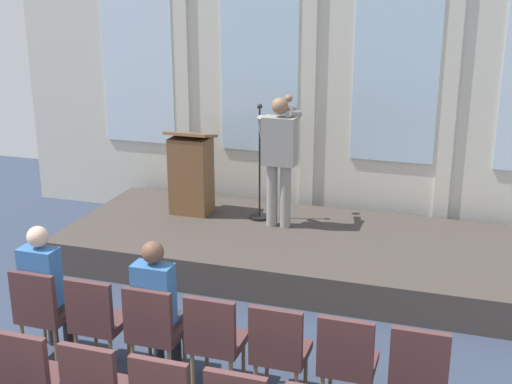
{
  "coord_description": "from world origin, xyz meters",
  "views": [
    {
      "loc": [
        1.98,
        -2.58,
        3.57
      ],
      "look_at": [
        -0.1,
        3.93,
        1.4
      ],
      "focal_mm": 48.57,
      "sensor_mm": 36.0,
      "label": 1
    }
  ],
  "objects_px": {
    "audience_r0_c2": "(157,302)",
    "chair_r0_c6": "(419,370)",
    "lectern": "(191,174)",
    "chair_r0_c4": "(279,347)",
    "audience_r0_c0": "(45,284)",
    "chair_r0_c1": "(96,317)",
    "chair_r0_c2": "(154,326)",
    "chair_r0_c3": "(215,336)",
    "mic_stand": "(260,194)",
    "chair_r0_c0": "(42,308)",
    "chair_r0_c5": "(347,358)",
    "chair_r1_c1": "(32,374)",
    "speaker": "(279,153)"
  },
  "relations": [
    {
      "from": "chair_r0_c6",
      "to": "chair_r0_c3",
      "type": "bearing_deg",
      "value": 180.0
    },
    {
      "from": "audience_r0_c0",
      "to": "chair_r0_c2",
      "type": "height_order",
      "value": "audience_r0_c0"
    },
    {
      "from": "speaker",
      "to": "mic_stand",
      "type": "xyz_separation_m",
      "value": [
        -0.32,
        0.19,
        -0.64
      ]
    },
    {
      "from": "lectern",
      "to": "chair_r0_c4",
      "type": "height_order",
      "value": "lectern"
    },
    {
      "from": "chair_r0_c0",
      "to": "chair_r1_c1",
      "type": "relative_size",
      "value": 1.0
    },
    {
      "from": "mic_stand",
      "to": "chair_r0_c1",
      "type": "relative_size",
      "value": 1.65
    },
    {
      "from": "chair_r0_c3",
      "to": "audience_r0_c0",
      "type": "bearing_deg",
      "value": 177.38
    },
    {
      "from": "chair_r0_c0",
      "to": "chair_r0_c6",
      "type": "distance_m",
      "value": 3.51
    },
    {
      "from": "audience_r0_c0",
      "to": "chair_r0_c0",
      "type": "bearing_deg",
      "value": -90.0
    },
    {
      "from": "lectern",
      "to": "chair_r0_c4",
      "type": "distance_m",
      "value": 3.98
    },
    {
      "from": "mic_stand",
      "to": "audience_r0_c2",
      "type": "bearing_deg",
      "value": -89.02
    },
    {
      "from": "chair_r0_c2",
      "to": "chair_r0_c6",
      "type": "distance_m",
      "value": 2.34
    },
    {
      "from": "audience_r0_c2",
      "to": "chair_r0_c6",
      "type": "xyz_separation_m",
      "value": [
        2.34,
        -0.08,
        -0.21
      ]
    },
    {
      "from": "chair_r0_c5",
      "to": "audience_r0_c2",
      "type": "bearing_deg",
      "value": 177.37
    },
    {
      "from": "chair_r0_c1",
      "to": "audience_r0_c2",
      "type": "bearing_deg",
      "value": 7.84
    },
    {
      "from": "chair_r0_c5",
      "to": "chair_r1_c1",
      "type": "height_order",
      "value": "same"
    },
    {
      "from": "chair_r0_c1",
      "to": "audience_r0_c2",
      "type": "distance_m",
      "value": 0.63
    },
    {
      "from": "chair_r0_c0",
      "to": "chair_r0_c2",
      "type": "relative_size",
      "value": 1.0
    },
    {
      "from": "speaker",
      "to": "chair_r0_c2",
      "type": "bearing_deg",
      "value": -94.78
    },
    {
      "from": "chair_r0_c4",
      "to": "lectern",
      "type": "bearing_deg",
      "value": 123.44
    },
    {
      "from": "audience_r0_c2",
      "to": "chair_r0_c6",
      "type": "bearing_deg",
      "value": -1.97
    },
    {
      "from": "mic_stand",
      "to": "audience_r0_c2",
      "type": "xyz_separation_m",
      "value": [
        0.06,
        -3.28,
        -0.01
      ]
    },
    {
      "from": "chair_r0_c2",
      "to": "chair_r0_c3",
      "type": "distance_m",
      "value": 0.58
    },
    {
      "from": "lectern",
      "to": "audience_r0_c0",
      "type": "bearing_deg",
      "value": -92.76
    },
    {
      "from": "chair_r0_c5",
      "to": "chair_r0_c3",
      "type": "bearing_deg",
      "value": 180.0
    },
    {
      "from": "speaker",
      "to": "chair_r0_c2",
      "type": "distance_m",
      "value": 3.29
    },
    {
      "from": "chair_r0_c2",
      "to": "chair_r0_c6",
      "type": "xyz_separation_m",
      "value": [
        2.34,
        0.0,
        0.0
      ]
    },
    {
      "from": "speaker",
      "to": "mic_stand",
      "type": "relative_size",
      "value": 1.08
    },
    {
      "from": "audience_r0_c0",
      "to": "chair_r1_c1",
      "type": "distance_m",
      "value": 1.24
    },
    {
      "from": "speaker",
      "to": "audience_r0_c0",
      "type": "distance_m",
      "value": 3.46
    },
    {
      "from": "mic_stand",
      "to": "chair_r1_c1",
      "type": "relative_size",
      "value": 1.65
    },
    {
      "from": "audience_r0_c0",
      "to": "chair_r0_c5",
      "type": "distance_m",
      "value": 2.93
    },
    {
      "from": "chair_r0_c4",
      "to": "chair_r0_c6",
      "type": "height_order",
      "value": "same"
    },
    {
      "from": "chair_r0_c0",
      "to": "chair_r0_c4",
      "type": "bearing_deg",
      "value": 0.0
    },
    {
      "from": "chair_r0_c3",
      "to": "chair_r0_c6",
      "type": "relative_size",
      "value": 1.0
    },
    {
      "from": "lectern",
      "to": "audience_r0_c2",
      "type": "xyz_separation_m",
      "value": [
        1.01,
        -3.23,
        -0.23
      ]
    },
    {
      "from": "chair_r0_c3",
      "to": "chair_r0_c1",
      "type": "bearing_deg",
      "value": 180.0
    },
    {
      "from": "lectern",
      "to": "chair_r0_c6",
      "type": "distance_m",
      "value": 4.73
    },
    {
      "from": "audience_r0_c2",
      "to": "chair_r0_c5",
      "type": "relative_size",
      "value": 1.42
    },
    {
      "from": "mic_stand",
      "to": "chair_r0_c3",
      "type": "distance_m",
      "value": 3.42
    },
    {
      "from": "lectern",
      "to": "chair_r0_c5",
      "type": "xyz_separation_m",
      "value": [
        2.77,
        -3.31,
        -0.43
      ]
    },
    {
      "from": "chair_r0_c2",
      "to": "speaker",
      "type": "bearing_deg",
      "value": 85.22
    },
    {
      "from": "chair_r0_c0",
      "to": "chair_r0_c5",
      "type": "height_order",
      "value": "same"
    },
    {
      "from": "chair_r0_c1",
      "to": "chair_r0_c6",
      "type": "distance_m",
      "value": 2.92
    },
    {
      "from": "mic_stand",
      "to": "chair_r0_c0",
      "type": "relative_size",
      "value": 1.65
    },
    {
      "from": "mic_stand",
      "to": "chair_r0_c1",
      "type": "xyz_separation_m",
      "value": [
        -0.53,
        -3.36,
        -0.21
      ]
    },
    {
      "from": "speaker",
      "to": "mic_stand",
      "type": "bearing_deg",
      "value": 149.19
    },
    {
      "from": "chair_r0_c6",
      "to": "chair_r0_c1",
      "type": "bearing_deg",
      "value": 180.0
    },
    {
      "from": "lectern",
      "to": "chair_r0_c6",
      "type": "xyz_separation_m",
      "value": [
        3.35,
        -3.31,
        -0.43
      ]
    },
    {
      "from": "audience_r0_c0",
      "to": "chair_r0_c1",
      "type": "relative_size",
      "value": 1.43
    }
  ]
}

